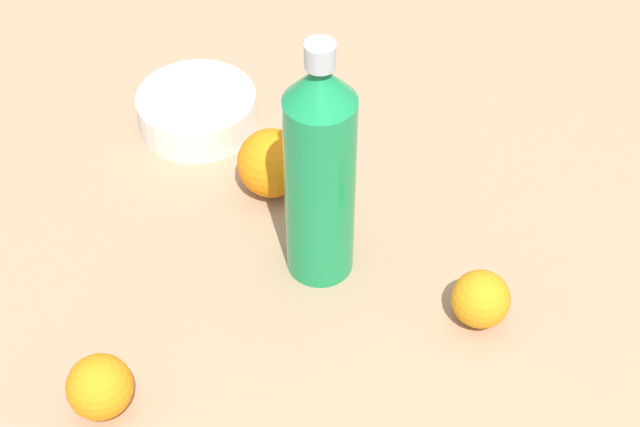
# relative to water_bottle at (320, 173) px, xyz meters

# --- Properties ---
(ground_plane) EXTENTS (2.40, 2.40, 0.00)m
(ground_plane) POSITION_rel_water_bottle_xyz_m (-0.05, -0.03, -0.14)
(ground_plane) COLOR #9E7F60
(water_bottle) EXTENTS (0.07, 0.07, 0.30)m
(water_bottle) POSITION_rel_water_bottle_xyz_m (0.00, 0.00, 0.00)
(water_bottle) COLOR #198C4C
(water_bottle) RESTS_ON ground_plane
(orange_0) EXTENTS (0.06, 0.06, 0.06)m
(orange_0) POSITION_rel_water_bottle_xyz_m (-0.17, -0.08, -0.11)
(orange_0) COLOR orange
(orange_0) RESTS_ON ground_plane
(orange_1) EXTENTS (0.07, 0.07, 0.07)m
(orange_1) POSITION_rel_water_bottle_xyz_m (-0.00, 0.28, -0.11)
(orange_1) COLOR orange
(orange_1) RESTS_ON ground_plane
(orange_2) EXTENTS (0.08, 0.08, 0.08)m
(orange_2) POSITION_rel_water_bottle_xyz_m (0.13, -0.04, -0.10)
(orange_2) COLOR orange
(orange_2) RESTS_ON ground_plane
(ceramic_bowl) EXTENTS (0.15, 0.15, 0.05)m
(ceramic_bowl) POSITION_rel_water_bottle_xyz_m (0.28, -0.03, -0.12)
(ceramic_bowl) COLOR white
(ceramic_bowl) RESTS_ON ground_plane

